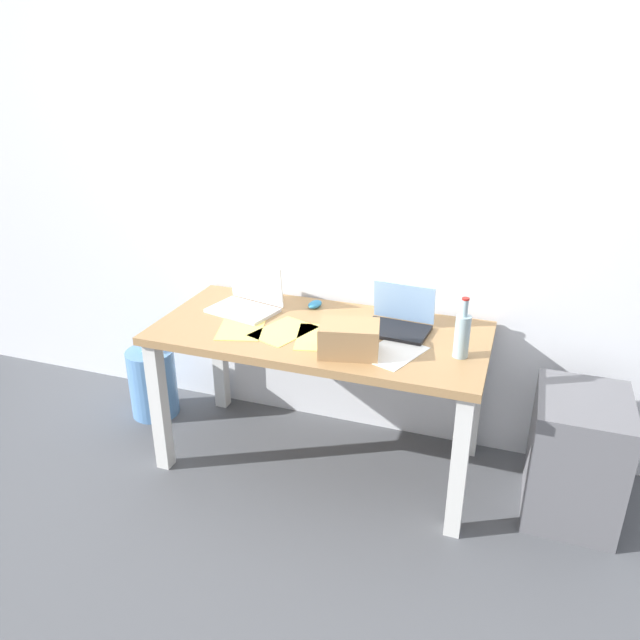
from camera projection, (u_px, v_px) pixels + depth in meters
ground_plane at (320, 458)px, 3.25m from camera, size 8.00×8.00×0.00m
back_wall at (348, 199)px, 3.11m from camera, size 5.20×0.08×2.60m
desk at (320, 349)px, 2.99m from camera, size 1.60×0.76×0.75m
laptop_left at (247, 301)px, 3.16m from camera, size 0.38×0.32×0.23m
laptop_right at (399, 321)px, 2.93m from camera, size 0.32×0.26×0.21m
beer_bottle at (462, 334)px, 2.64m from camera, size 0.07×0.07×0.28m
computer_mouse at (315, 304)px, 3.20m from camera, size 0.08×0.11×0.03m
cardboard_box at (349, 339)px, 2.68m from camera, size 0.29×0.24×0.14m
paper_sheet_center at (319, 337)px, 2.86m from camera, size 0.28×0.34×0.00m
paper_yellow_folder at (283, 331)px, 2.92m from camera, size 0.30×0.35×0.00m
paper_sheet_front_right at (393, 353)px, 2.71m from camera, size 0.30×0.35×0.00m
paper_sheet_front_left at (241, 328)px, 2.96m from camera, size 0.28×0.34×0.00m
water_cooler_jug at (153, 382)px, 3.58m from camera, size 0.28×0.28×0.46m
filing_cabinet at (575, 456)px, 2.77m from camera, size 0.40×0.48×0.60m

